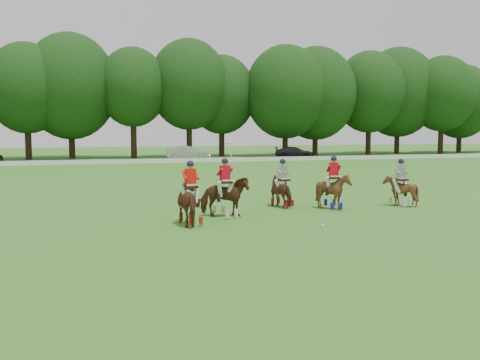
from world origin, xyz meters
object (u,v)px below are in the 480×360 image
object	(u,v)px
polo_red_a	(191,202)
polo_stripe_a	(282,190)
car_mid	(188,153)
polo_red_c	(333,190)
polo_red_b	(225,196)
polo_stripe_b	(400,190)
car_right	(295,152)
polo_ball	(323,226)

from	to	relation	value
polo_red_a	polo_stripe_a	size ratio (longest dim) A/B	1.08
polo_red_a	polo_stripe_a	xyz separation A→B (m)	(4.70, 3.13, -0.08)
polo_stripe_a	polo_red_a	bearing A→B (deg)	-146.34
car_mid	polo_red_c	world-z (taller)	polo_red_c
polo_red_b	polo_stripe_a	world-z (taller)	polo_red_b
polo_stripe_b	polo_red_b	bearing A→B (deg)	-175.73
polo_red_a	polo_stripe_b	world-z (taller)	polo_red_a
polo_red_c	car_right	bearing A→B (deg)	69.70
polo_red_b	polo_red_c	size ratio (longest dim) A/B	1.25
polo_ball	polo_stripe_a	bearing A→B (deg)	85.22
polo_red_a	polo_stripe_a	bearing A→B (deg)	33.66
polo_red_b	polo_red_c	distance (m)	4.95
polo_ball	polo_stripe_b	bearing A→B (deg)	33.45
polo_stripe_a	polo_ball	xyz separation A→B (m)	(-0.41, -4.88, -0.70)
polo_red_c	polo_red_a	bearing A→B (deg)	-163.92
polo_red_a	polo_red_c	xyz separation A→B (m)	(6.51, 1.88, -0.01)
polo_red_a	polo_red_b	world-z (taller)	polo_red_b
car_right	polo_red_c	bearing A→B (deg)	-177.92
car_right	polo_red_c	distance (m)	40.37
polo_red_a	polo_red_b	size ratio (longest dim) A/B	0.81
polo_stripe_a	polo_ball	bearing A→B (deg)	-94.78
polo_stripe_a	polo_red_c	bearing A→B (deg)	-34.70
car_right	polo_ball	world-z (taller)	car_right
car_mid	polo_stripe_a	bearing A→B (deg)	-179.85
car_right	polo_ball	distance (m)	44.55
car_right	polo_red_a	world-z (taller)	polo_red_a
polo_ball	polo_red_b	bearing A→B (deg)	131.87
car_mid	car_right	distance (m)	12.66
polo_stripe_b	polo_ball	xyz separation A→B (m)	(-5.47, -3.61, -0.69)
car_mid	polo_red_a	world-z (taller)	polo_red_a
polo_red_b	polo_stripe_a	bearing A→B (deg)	31.18
polo_red_c	polo_ball	distance (m)	4.32
polo_red_c	polo_stripe_b	world-z (taller)	polo_red_c
polo_ball	car_right	bearing A→B (deg)	68.64
car_right	polo_red_b	distance (m)	42.88
polo_ball	polo_red_a	bearing A→B (deg)	157.86
car_right	polo_red_b	xyz separation A→B (m)	(-18.92, -38.48, 0.14)
car_right	polo_red_c	size ratio (longest dim) A/B	2.05
car_mid	car_right	size ratio (longest dim) A/B	1.02
car_right	polo_stripe_b	world-z (taller)	polo_stripe_b
polo_stripe_b	polo_stripe_a	bearing A→B (deg)	165.94
polo_red_a	polo_stripe_b	bearing A→B (deg)	10.82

